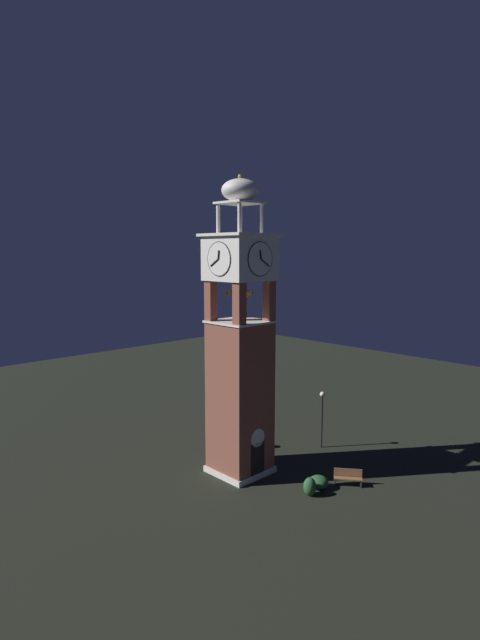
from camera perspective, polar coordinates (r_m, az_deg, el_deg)
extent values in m
plane|color=black|center=(32.51, 0.00, -16.60)|extent=(80.00, 80.00, 0.00)
cube|color=brown|center=(30.90, 0.00, -8.79)|extent=(2.98, 2.98, 9.22)
cube|color=silver|center=(32.44, 0.00, -16.32)|extent=(3.18, 3.18, 0.35)
cube|color=black|center=(31.07, 1.99, -15.48)|extent=(1.10, 0.04, 2.20)
cylinder|color=silver|center=(30.55, 2.00, -13.06)|extent=(1.10, 0.04, 1.10)
cube|color=brown|center=(28.08, -0.08, 1.72)|extent=(0.56, 0.56, 2.47)
cube|color=brown|center=(29.80, 3.29, 2.05)|extent=(0.56, 0.56, 2.47)
cube|color=brown|center=(29.87, -3.28, 2.06)|extent=(0.56, 0.56, 2.47)
cube|color=brown|center=(31.48, 0.07, 2.36)|extent=(0.56, 0.56, 2.47)
cube|color=silver|center=(29.92, 0.00, -0.18)|extent=(3.14, 3.14, 0.12)
cone|color=brown|center=(30.25, 0.85, 2.94)|extent=(0.56, 0.56, 0.43)
cone|color=brown|center=(30.30, -0.71, 2.95)|extent=(0.49, 0.49, 0.39)
cone|color=brown|center=(29.70, -1.29, 2.85)|extent=(0.39, 0.39, 0.52)
cone|color=brown|center=(29.10, -0.34, 2.76)|extent=(0.44, 0.44, 0.41)
cone|color=brown|center=(29.44, 1.15, 2.81)|extent=(0.51, 0.51, 0.42)
cube|color=silver|center=(29.64, 0.00, 6.88)|extent=(3.22, 3.22, 2.54)
cylinder|color=white|center=(28.49, 2.28, 6.85)|extent=(1.93, 0.05, 1.93)
torus|color=black|center=(28.49, 2.28, 6.85)|extent=(1.95, 0.06, 1.95)
cube|color=black|center=(28.42, 2.33, 7.33)|extent=(0.15, 0.03, 0.49)
cube|color=black|center=(28.69, 2.82, 6.44)|extent=(0.69, 0.03, 0.46)
cylinder|color=white|center=(30.84, -2.11, 6.91)|extent=(1.93, 0.05, 1.93)
torus|color=black|center=(30.84, -2.11, 6.91)|extent=(1.95, 0.06, 1.95)
cube|color=black|center=(30.86, -2.23, 7.35)|extent=(0.15, 0.03, 0.49)
cube|color=black|center=(31.11, -1.73, 6.54)|extent=(0.69, 0.03, 0.46)
cylinder|color=white|center=(28.54, -2.38, 6.85)|extent=(0.05, 1.93, 1.93)
torus|color=black|center=(28.54, -2.38, 6.85)|extent=(0.06, 1.95, 1.95)
cube|color=black|center=(28.48, -2.43, 7.33)|extent=(0.03, 0.15, 0.49)
cube|color=black|center=(28.75, -2.90, 6.44)|extent=(0.03, 0.69, 0.46)
cylinder|color=white|center=(30.79, 2.21, 6.91)|extent=(0.05, 1.93, 1.93)
torus|color=black|center=(30.79, 2.21, 6.91)|extent=(0.06, 1.95, 1.95)
cube|color=black|center=(30.81, 2.33, 7.35)|extent=(0.03, 0.15, 0.49)
cube|color=black|center=(31.07, 1.84, 6.54)|extent=(0.03, 0.69, 0.46)
cube|color=silver|center=(29.66, 0.00, 9.49)|extent=(3.58, 3.58, 0.16)
cylinder|color=silver|center=(28.45, -0.06, 11.41)|extent=(0.22, 0.22, 1.67)
cylinder|color=silver|center=(29.70, 2.46, 11.25)|extent=(0.22, 0.22, 1.67)
cylinder|color=silver|center=(29.75, -2.46, 11.24)|extent=(0.22, 0.22, 1.67)
cylinder|color=silver|center=(30.95, 0.05, 11.11)|extent=(0.22, 0.22, 1.67)
cube|color=silver|center=(29.77, 0.00, 12.97)|extent=(2.21, 2.21, 0.12)
ellipsoid|color=silver|center=(29.84, 0.00, 14.33)|extent=(2.13, 2.13, 1.30)
sphere|color=#B79338|center=(29.94, 0.00, 15.79)|extent=(0.24, 0.24, 0.24)
cube|color=brown|center=(31.20, 12.00, -16.95)|extent=(1.32, 1.54, 0.06)
cube|color=brown|center=(31.26, 12.00, -16.34)|extent=(1.01, 1.30, 0.44)
cube|color=#2D2D33|center=(31.35, 13.37, -17.35)|extent=(0.36, 0.30, 0.42)
cube|color=#2D2D33|center=(31.26, 10.61, -17.35)|extent=(0.36, 0.30, 0.42)
cylinder|color=black|center=(35.91, 9.15, -11.24)|extent=(0.12, 0.12, 3.58)
sphere|color=#F9EFCC|center=(35.32, 9.21, -8.21)|extent=(0.36, 0.36, 0.36)
cylinder|color=#4C4C51|center=(35.93, 2.35, -13.49)|extent=(0.52, 0.52, 0.80)
ellipsoid|color=#28562D|center=(30.66, 8.79, -17.50)|extent=(1.12, 1.12, 0.73)
ellipsoid|color=#28562D|center=(29.73, 7.82, -18.00)|extent=(0.71, 0.71, 1.04)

